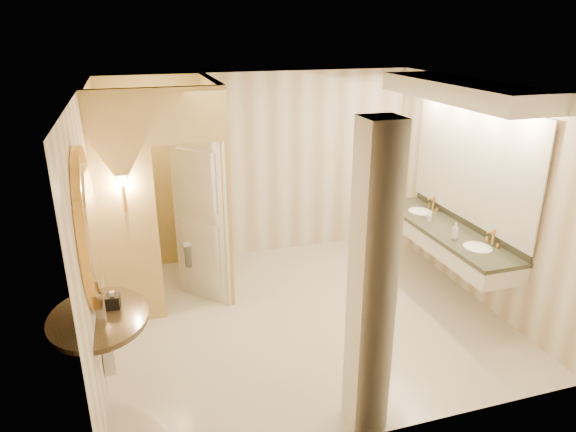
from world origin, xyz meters
name	(u,v)px	position (x,y,z in m)	size (l,w,h in m)	color
floor	(304,315)	(0.00, 0.00, 0.00)	(4.50, 4.50, 0.00)	beige
ceiling	(307,88)	(0.00, 0.00, 2.70)	(4.50, 4.50, 0.00)	silver
wall_back	(262,166)	(0.00, 2.00, 1.35)	(4.50, 0.02, 2.70)	silver
wall_front	(390,296)	(0.00, -2.00, 1.35)	(4.50, 0.02, 2.70)	silver
wall_left	(93,234)	(-2.25, 0.00, 1.35)	(0.02, 4.00, 2.70)	silver
wall_right	(477,193)	(2.25, 0.00, 1.35)	(0.02, 4.00, 2.70)	silver
toilet_closet	(193,192)	(-1.14, 0.96, 1.39)	(1.50, 1.55, 2.70)	tan
wall_sconce	(122,182)	(-1.93, 0.43, 1.73)	(0.14, 0.14, 0.42)	gold
vanity	(455,170)	(1.98, 0.12, 1.63)	(0.75, 2.56, 2.09)	silver
console_shelf	(93,267)	(-2.21, -0.80, 1.35)	(1.10, 1.10, 2.00)	black
pillar	(372,285)	(-0.05, -1.80, 1.35)	(0.30, 0.30, 2.70)	silver
tissue_box	(113,302)	(-2.10, -0.70, 0.94)	(0.12, 0.12, 0.12)	black
toilet	(196,257)	(-1.12, 1.24, 0.38)	(0.42, 0.74, 0.75)	white
soap_bottle_a	(429,217)	(1.86, 0.39, 0.93)	(0.05, 0.05, 0.12)	beige
soap_bottle_b	(429,215)	(1.90, 0.47, 0.93)	(0.08, 0.08, 0.10)	silver
soap_bottle_c	(455,231)	(1.83, -0.23, 0.98)	(0.08, 0.08, 0.20)	#C6B28C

